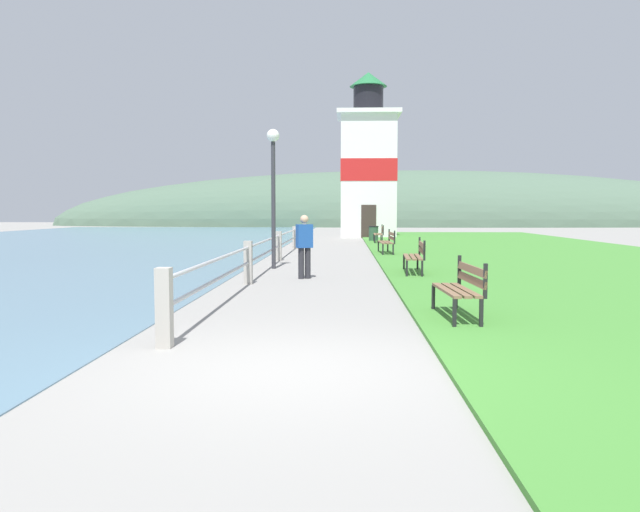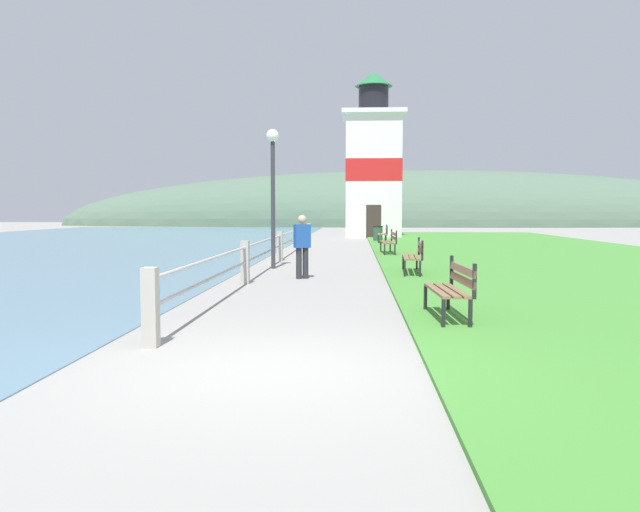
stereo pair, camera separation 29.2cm
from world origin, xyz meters
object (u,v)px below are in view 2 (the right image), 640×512
at_px(lighthouse, 373,167).
at_px(lamp_post, 273,173).
at_px(trash_bin, 378,234).
at_px(park_bench_far, 390,240).
at_px(park_bench_near, 452,286).
at_px(park_bench_midway, 415,254).
at_px(person_strolling, 302,244).
at_px(park_bench_by_lighthouse, 384,233).

bearing_deg(lighthouse, lamp_post, -99.17).
bearing_deg(trash_bin, lighthouse, 90.99).
bearing_deg(lamp_post, park_bench_far, 57.70).
bearing_deg(park_bench_far, park_bench_near, 88.75).
bearing_deg(park_bench_midway, lighthouse, -85.71).
relative_size(park_bench_midway, park_bench_far, 0.99).
relative_size(park_bench_midway, lamp_post, 0.50).
xyz_separation_m(park_bench_near, person_strolling, (-2.74, 5.75, 0.31)).
bearing_deg(lamp_post, lighthouse, 80.83).
relative_size(park_bench_by_lighthouse, person_strolling, 1.26).
relative_size(park_bench_midway, person_strolling, 1.27).
xyz_separation_m(park_bench_far, lighthouse, (-0.19, 15.69, 3.84)).
height_order(park_bench_near, lamp_post, lamp_post).
bearing_deg(lamp_post, park_bench_near, -65.53).
bearing_deg(trash_bin, park_bench_near, -89.46).
height_order(park_bench_near, lighthouse, lighthouse).
height_order(park_bench_near, person_strolling, person_strolling).
xyz_separation_m(trash_bin, lamp_post, (-3.57, -15.60, 2.31)).
bearing_deg(park_bench_far, park_bench_midway, 89.92).
bearing_deg(person_strolling, lighthouse, -30.32).
bearing_deg(trash_bin, person_strolling, -97.87).
bearing_deg(person_strolling, park_bench_far, -41.88).
distance_m(park_bench_near, trash_bin, 23.94).
distance_m(park_bench_midway, lighthouse, 23.39).
height_order(park_bench_near, park_bench_far, same).
bearing_deg(lighthouse, park_bench_by_lighthouse, -87.46).
relative_size(park_bench_far, lamp_post, 0.50).
height_order(park_bench_near, park_bench_by_lighthouse, same).
xyz_separation_m(park_bench_near, lamp_post, (-3.79, 8.34, 2.20)).
bearing_deg(person_strolling, trash_bin, -32.47).
xyz_separation_m(park_bench_far, trash_bin, (-0.09, 9.81, -0.12)).
distance_m(park_bench_near, park_bench_midway, 6.75).
height_order(park_bench_by_lighthouse, lamp_post, lamp_post).
distance_m(lighthouse, trash_bin, 7.09).
height_order(park_bench_by_lighthouse, person_strolling, person_strolling).
relative_size(park_bench_near, trash_bin, 1.93).
height_order(lighthouse, trash_bin, lighthouse).
xyz_separation_m(park_bench_by_lighthouse, lamp_post, (-3.80, -13.88, 2.20)).
bearing_deg(lighthouse, park_bench_far, -89.30).
relative_size(park_bench_midway, lighthouse, 0.19).
bearing_deg(park_bench_by_lighthouse, lamp_post, 76.14).
xyz_separation_m(park_bench_near, park_bench_far, (-0.14, 14.12, 0.00)).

